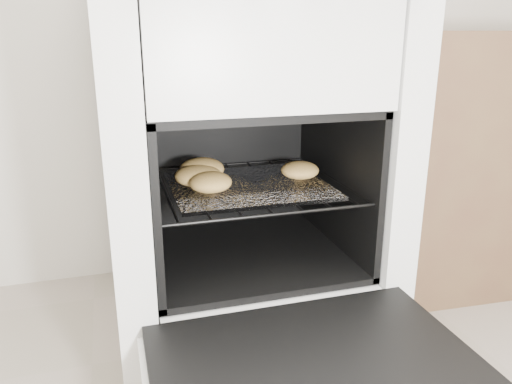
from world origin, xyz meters
TOP-DOWN VIEW (x-y plane):
  - stove at (0.08, 1.13)m, footprint 0.67×0.75m
  - oven_door at (0.08, 0.56)m, footprint 0.60×0.47m
  - oven_rack at (0.08, 1.05)m, footprint 0.49×0.47m
  - foil_sheet at (0.08, 1.03)m, footprint 0.38×0.34m
  - baked_rolls at (0.02, 1.05)m, footprint 0.40×0.26m
  - counter at (0.94, 1.27)m, footprint 0.84×0.58m

SIDE VIEW (x-z plane):
  - oven_door at x=0.08m, z-range 0.20..0.25m
  - counter at x=0.94m, z-range 0.00..0.81m
  - oven_rack at x=0.08m, z-range 0.43..0.44m
  - foil_sheet at x=0.08m, z-range 0.44..0.45m
  - baked_rolls at x=0.02m, z-range 0.45..0.50m
  - stove at x=0.08m, z-range -0.01..1.02m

